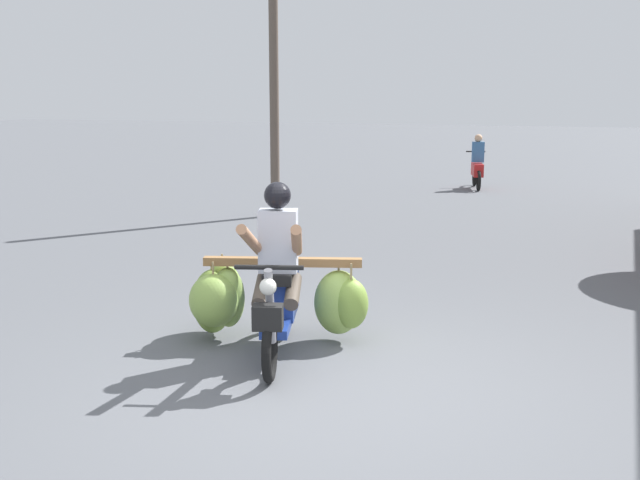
% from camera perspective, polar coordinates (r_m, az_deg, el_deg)
% --- Properties ---
extents(ground_plane, '(120.00, 120.00, 0.00)m').
position_cam_1_polar(ground_plane, '(6.08, 0.94, -11.49)').
color(ground_plane, '#56595E').
extents(motorbike_main_loaded, '(1.81, 1.76, 1.58)m').
position_cam_1_polar(motorbike_main_loaded, '(7.07, -4.05, -4.09)').
color(motorbike_main_loaded, black).
rests_on(motorbike_main_loaded, ground).
extents(motorbike_distant_ahead_left, '(0.65, 1.58, 1.40)m').
position_cam_1_polar(motorbike_distant_ahead_left, '(19.74, 11.86, 5.46)').
color(motorbike_distant_ahead_left, black).
rests_on(motorbike_distant_ahead_left, ground).
extents(utility_pole, '(0.18, 0.18, 5.00)m').
position_cam_1_polar(utility_pole, '(14.78, -3.51, 11.49)').
color(utility_pole, brown).
rests_on(utility_pole, ground).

